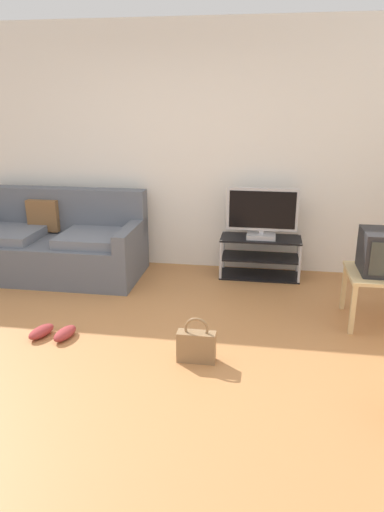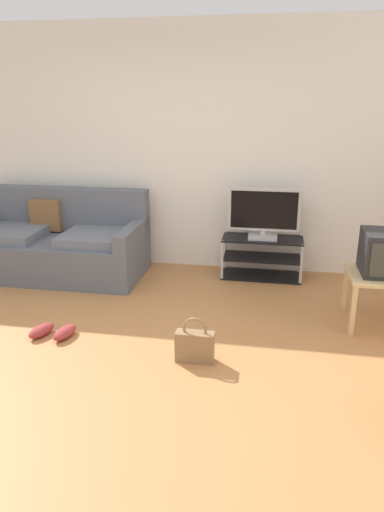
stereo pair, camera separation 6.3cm
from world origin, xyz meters
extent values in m
cube|color=#B27542|center=(0.00, 0.00, -0.01)|extent=(9.00, 9.80, 0.02)
cube|color=silver|center=(0.00, 2.45, 1.35)|extent=(9.00, 0.10, 2.70)
cube|color=#565B66|center=(-1.25, 1.82, 0.21)|extent=(1.93, 0.93, 0.42)
cube|color=#565B66|center=(-1.25, 2.18, 0.67)|extent=(1.93, 0.20, 0.50)
cube|color=#565B66|center=(-0.36, 1.82, 0.52)|extent=(0.14, 0.93, 0.19)
cube|color=slate|center=(-1.79, 1.76, 0.47)|extent=(0.77, 0.65, 0.10)
cube|color=slate|center=(-0.72, 1.76, 0.47)|extent=(0.77, 0.65, 0.10)
cube|color=brown|center=(-1.46, 2.06, 0.62)|extent=(0.36, 0.13, 0.36)
cube|color=black|center=(1.01, 2.14, 0.44)|extent=(0.87, 0.39, 0.02)
cube|color=black|center=(1.01, 2.14, 0.22)|extent=(0.84, 0.37, 0.02)
cube|color=black|center=(1.01, 2.14, 0.01)|extent=(0.87, 0.39, 0.02)
cylinder|color=#B7B7BC|center=(0.59, 1.96, 0.22)|extent=(0.03, 0.03, 0.45)
cylinder|color=#B7B7BC|center=(1.44, 1.96, 0.22)|extent=(0.03, 0.03, 0.45)
cylinder|color=#B7B7BC|center=(0.59, 2.32, 0.22)|extent=(0.03, 0.03, 0.45)
cylinder|color=#B7B7BC|center=(1.44, 2.32, 0.22)|extent=(0.03, 0.03, 0.45)
cube|color=#B2B2B7|center=(1.01, 2.12, 0.47)|extent=(0.31, 0.22, 0.05)
cube|color=#B2B2B7|center=(1.01, 2.12, 0.52)|extent=(0.05, 0.04, 0.04)
cube|color=#B2B2B7|center=(1.01, 2.12, 0.77)|extent=(0.76, 0.04, 0.46)
cube|color=black|center=(1.01, 2.10, 0.77)|extent=(0.70, 0.01, 0.40)
cube|color=tan|center=(2.07, 1.13, 0.46)|extent=(0.57, 0.57, 0.03)
cube|color=tan|center=(1.81, 0.88, 0.22)|extent=(0.04, 0.04, 0.44)
cube|color=tan|center=(1.81, 1.39, 0.22)|extent=(0.04, 0.04, 0.44)
cube|color=#232326|center=(2.07, 1.15, 0.65)|extent=(0.38, 0.41, 0.37)
cube|color=olive|center=(0.58, 0.24, 0.12)|extent=(0.29, 0.11, 0.24)
torus|color=olive|center=(0.58, 0.24, 0.27)|extent=(0.18, 0.02, 0.18)
ellipsoid|color=#993333|center=(-0.76, 0.42, 0.04)|extent=(0.19, 0.29, 0.09)
ellipsoid|color=#993333|center=(-0.55, 0.42, 0.04)|extent=(0.17, 0.28, 0.09)
camera|label=1|loc=(1.04, -2.90, 1.90)|focal=33.27mm
camera|label=2|loc=(1.11, -2.89, 1.90)|focal=33.27mm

